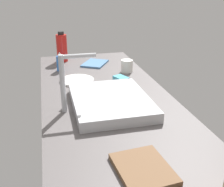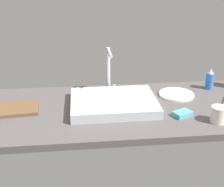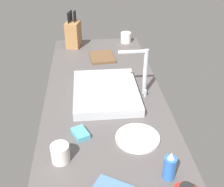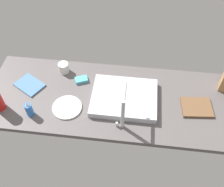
# 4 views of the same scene
# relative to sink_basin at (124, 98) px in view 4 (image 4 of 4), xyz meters

# --- Properties ---
(countertop_slab) EXTENTS (1.85, 0.66, 0.04)m
(countertop_slab) POSITION_rel_sink_basin_xyz_m (0.06, -0.01, -0.04)
(countertop_slab) COLOR #514C4C
(countertop_slab) RESTS_ON ground
(sink_basin) EXTENTS (0.45, 0.36, 0.05)m
(sink_basin) POSITION_rel_sink_basin_xyz_m (0.00, 0.00, 0.00)
(sink_basin) COLOR #B7BABF
(sink_basin) RESTS_ON countertop_slab
(faucet) EXTENTS (0.06, 0.16, 0.27)m
(faucet) POSITION_rel_sink_basin_xyz_m (-0.01, 0.20, 0.14)
(faucet) COLOR #B7BABF
(faucet) RESTS_ON countertop_slab
(cutting_board) EXTENTS (0.22, 0.18, 0.02)m
(cutting_board) POSITION_rel_sink_basin_xyz_m (-0.50, 0.01, -0.02)
(cutting_board) COLOR brown
(cutting_board) RESTS_ON countertop_slab
(soap_bottle) EXTENTS (0.05, 0.05, 0.13)m
(soap_bottle) POSITION_rel_sink_basin_xyz_m (0.61, 0.20, 0.03)
(soap_bottle) COLOR blue
(soap_bottle) RESTS_ON countertop_slab
(dinner_plate) EXTENTS (0.20, 0.20, 0.01)m
(dinner_plate) POSITION_rel_sink_basin_xyz_m (0.38, 0.12, -0.02)
(dinner_plate) COLOR white
(dinner_plate) RESTS_ON countertop_slab
(dish_towel) EXTENTS (0.24, 0.22, 0.01)m
(dish_towel) POSITION_rel_sink_basin_xyz_m (0.70, -0.05, -0.02)
(dish_towel) COLOR teal
(dish_towel) RESTS_ON countertop_slab
(coffee_mug) EXTENTS (0.08, 0.08, 0.08)m
(coffee_mug) POSITION_rel_sink_basin_xyz_m (0.48, -0.22, 0.02)
(coffee_mug) COLOR silver
(coffee_mug) RESTS_ON countertop_slab
(dish_sponge) EXTENTS (0.11, 0.09, 0.02)m
(dish_sponge) POSITION_rel_sink_basin_xyz_m (0.33, -0.14, -0.01)
(dish_sponge) COLOR #4CA3BC
(dish_sponge) RESTS_ON countertop_slab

